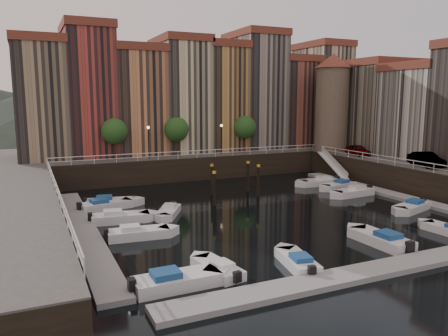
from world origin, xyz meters
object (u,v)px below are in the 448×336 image
boat_left_0 (175,281)px  car_b (426,160)px  corner_tower (332,101)px  car_a (358,151)px  mooring_pilings (234,182)px  boat_left_2 (119,218)px  boat_left_1 (137,233)px  gangway (333,164)px

boat_left_0 → car_b: 35.26m
corner_tower → car_a: bearing=-89.4°
corner_tower → car_b: 17.72m
mooring_pilings → boat_left_0: bearing=-123.6°
boat_left_0 → car_b: (32.98, 11.98, 3.40)m
boat_left_2 → mooring_pilings: bearing=28.6°
corner_tower → boat_left_0: bearing=-139.0°
mooring_pilings → boat_left_2: bearing=-159.8°
car_b → boat_left_0: bearing=-145.5°
car_a → boat_left_1: bearing=-149.6°
boat_left_0 → boat_left_1: (0.12, 9.71, -0.03)m
corner_tower → boat_left_1: (-32.65, -18.79, -9.82)m
boat_left_2 → car_a: (33.09, 8.02, 3.33)m
gangway → boat_left_2: size_ratio=1.58×
gangway → car_b: 12.56m
car_a → car_b: car_b is taller
boat_left_1 → mooring_pilings: bearing=43.6°
mooring_pilings → car_b: car_b is taller
corner_tower → car_a: corner_tower is taller
boat_left_1 → car_b: car_b is taller
mooring_pilings → boat_left_2: (-13.32, -4.91, -1.25)m
mooring_pilings → boat_left_0: mooring_pilings is taller
corner_tower → boat_left_2: (-33.03, -13.78, -9.80)m
mooring_pilings → boat_left_1: 16.36m
gangway → car_a: 3.69m
car_a → mooring_pilings: bearing=-162.4°
boat_left_0 → car_a: bearing=33.7°
mooring_pilings → boat_left_0: (-13.06, -19.63, -1.24)m
car_b → boat_left_2: bearing=-170.2°
corner_tower → car_a: size_ratio=3.25×
corner_tower → mooring_pilings: size_ratio=2.09×
corner_tower → car_a: (0.06, -5.76, -6.47)m
mooring_pilings → boat_left_1: size_ratio=1.32×
corner_tower → boat_left_0: (-32.77, -28.50, -9.79)m
boat_left_1 → car_a: car_a is taller
gangway → boat_left_0: gangway is taller
mooring_pilings → car_a: car_a is taller
boat_left_2 → gangway: bearing=25.5°
gangway → boat_left_0: bearing=-141.2°
boat_left_2 → car_b: (33.24, -2.74, 3.41)m
boat_left_0 → boat_left_2: bearing=90.0°
car_a → boat_left_0: bearing=-136.6°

